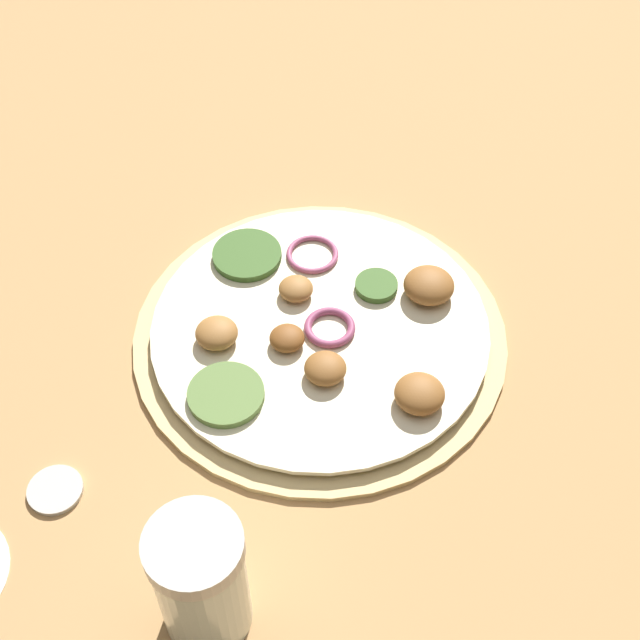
# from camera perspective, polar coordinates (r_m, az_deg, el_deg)

# --- Properties ---
(ground_plane) EXTENTS (3.00, 3.00, 0.00)m
(ground_plane) POSITION_cam_1_polar(r_m,az_deg,el_deg) (0.66, -0.00, -1.07)
(ground_plane) COLOR tan
(pizza) EXTENTS (0.28, 0.28, 0.03)m
(pizza) POSITION_cam_1_polar(r_m,az_deg,el_deg) (0.66, 0.04, -0.65)
(pizza) COLOR #D6B77A
(pizza) RESTS_ON ground_plane
(spice_jar) EXTENTS (0.05, 0.05, 0.10)m
(spice_jar) POSITION_cam_1_polar(r_m,az_deg,el_deg) (0.51, -7.61, -16.23)
(spice_jar) COLOR silver
(spice_jar) RESTS_ON ground_plane
(loose_cap) EXTENTS (0.04, 0.04, 0.01)m
(loose_cap) POSITION_cam_1_polar(r_m,az_deg,el_deg) (0.61, -16.62, -10.31)
(loose_cap) COLOR beige
(loose_cap) RESTS_ON ground_plane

